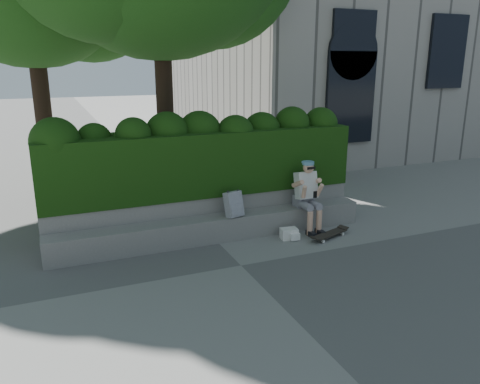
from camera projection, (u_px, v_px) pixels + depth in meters
name	position (u px, v px, depth m)	size (l,w,h in m)	color
ground	(241.00, 265.00, 7.66)	(80.00, 80.00, 0.00)	slate
bench_ledge	(215.00, 228.00, 8.71)	(6.00, 0.45, 0.45)	gray
planter_wall	(207.00, 213.00, 9.09)	(6.00, 0.50, 0.75)	gray
hedge	(202.00, 162.00, 9.02)	(6.00, 1.00, 1.20)	black
person	(307.00, 193.00, 9.09)	(0.40, 0.76, 1.38)	slate
skateboard	(329.00, 234.00, 8.84)	(0.86, 0.47, 0.09)	black
backpack_plaid	(234.00, 204.00, 8.62)	(0.32, 0.17, 0.47)	#A4A5A8
backpack_ground	(289.00, 234.00, 8.79)	(0.31, 0.22, 0.20)	silver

